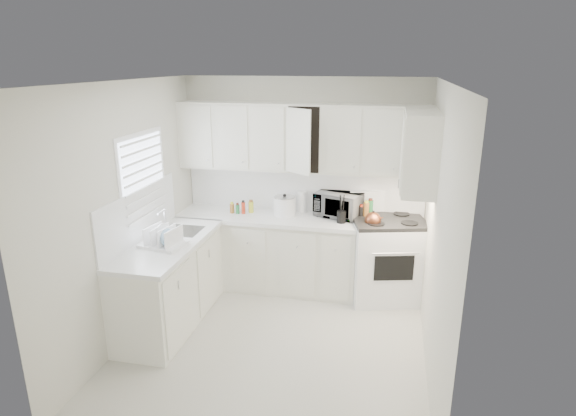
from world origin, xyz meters
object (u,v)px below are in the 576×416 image
(rice_cooker, at_px, (285,204))
(tea_kettle, at_px, (373,219))
(dish_rack, at_px, (162,235))
(utensil_crock, at_px, (342,208))
(microwave, at_px, (339,202))
(stove, at_px, (387,248))

(rice_cooker, bearing_deg, tea_kettle, -5.02)
(tea_kettle, xyz_separation_m, dish_rack, (-2.08, -1.06, 0.02))
(utensil_crock, bearing_deg, rice_cooker, 168.45)
(microwave, bearing_deg, stove, 4.64)
(stove, xyz_separation_m, rice_cooker, (-1.27, 0.05, 0.44))
(stove, height_order, tea_kettle, stove)
(rice_cooker, bearing_deg, utensil_crock, -5.39)
(utensil_crock, height_order, dish_rack, utensil_crock)
(tea_kettle, height_order, dish_rack, dish_rack)
(tea_kettle, distance_m, rice_cooker, 1.11)
(stove, relative_size, utensil_crock, 3.67)
(stove, height_order, microwave, microwave)
(stove, bearing_deg, utensil_crock, 174.88)
(tea_kettle, bearing_deg, stove, 63.66)
(tea_kettle, height_order, rice_cooker, rice_cooker)
(stove, relative_size, rice_cooker, 4.79)
(rice_cooker, xyz_separation_m, utensil_crock, (0.72, -0.15, 0.04))
(tea_kettle, distance_m, microwave, 0.54)
(microwave, distance_m, utensil_crock, 0.25)
(utensil_crock, relative_size, dish_rack, 0.81)
(tea_kettle, relative_size, microwave, 0.43)
(tea_kettle, distance_m, dish_rack, 2.34)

